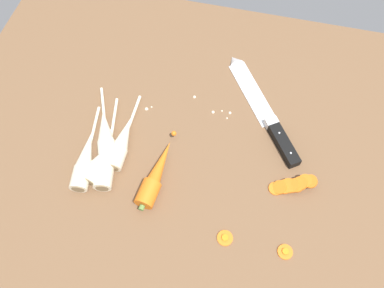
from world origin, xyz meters
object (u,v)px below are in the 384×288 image
(parsnip_front, at_px, (107,156))
(carrot_slice_stack, at_px, (292,185))
(whole_carrot, at_px, (156,175))
(parsnip_back, at_px, (105,135))
(parsnip_mid_right, at_px, (102,160))
(chefs_knife, at_px, (260,105))
(parsnip_mid_left, at_px, (122,142))
(carrot_slice_stray_near, at_px, (285,252))
(parsnip_outer, at_px, (85,160))
(carrot_slice_stray_mid, at_px, (225,238))

(parsnip_front, xyz_separation_m, carrot_slice_stack, (0.41, 0.03, -0.01))
(whole_carrot, height_order, parsnip_back, whole_carrot)
(whole_carrot, distance_m, carrot_slice_stack, 0.30)
(whole_carrot, xyz_separation_m, parsnip_mid_right, (-0.13, 0.01, -0.00))
(chefs_knife, height_order, parsnip_back, parsnip_back)
(chefs_knife, distance_m, whole_carrot, 0.31)
(whole_carrot, height_order, parsnip_mid_left, whole_carrot)
(carrot_slice_stray_near, bearing_deg, parsnip_outer, 168.39)
(chefs_knife, relative_size, carrot_slice_stack, 3.04)
(carrot_slice_stack, bearing_deg, carrot_slice_stray_near, -88.43)
(parsnip_outer, xyz_separation_m, carrot_slice_stray_mid, (0.34, -0.10, -0.02))
(chefs_knife, xyz_separation_m, carrot_slice_stack, (0.10, -0.20, 0.01))
(parsnip_back, bearing_deg, carrot_slice_stray_near, -20.78)
(parsnip_outer, bearing_deg, parsnip_front, 24.61)
(whole_carrot, height_order, parsnip_outer, whole_carrot)
(parsnip_back, height_order, carrot_slice_stray_mid, parsnip_back)
(parsnip_mid_left, distance_m, parsnip_back, 0.04)
(chefs_knife, bearing_deg, parsnip_outer, -145.65)
(parsnip_mid_right, distance_m, parsnip_back, 0.06)
(parsnip_back, relative_size, carrot_slice_stack, 1.99)
(parsnip_mid_right, distance_m, carrot_slice_stray_mid, 0.32)
(parsnip_mid_left, relative_size, parsnip_mid_right, 1.15)
(parsnip_mid_right, height_order, parsnip_outer, same)
(chefs_knife, relative_size, parsnip_mid_right, 1.70)
(parsnip_mid_right, bearing_deg, parsnip_back, 103.53)
(parsnip_mid_right, bearing_deg, carrot_slice_stack, 5.46)
(whole_carrot, xyz_separation_m, parsnip_mid_left, (-0.10, 0.06, -0.00))
(chefs_knife, relative_size, whole_carrot, 1.52)
(carrot_slice_stray_near, bearing_deg, whole_carrot, 162.20)
(chefs_knife, relative_size, parsnip_front, 1.27)
(parsnip_back, xyz_separation_m, parsnip_outer, (-0.02, -0.07, -0.00))
(parsnip_back, distance_m, carrot_slice_stack, 0.44)
(whole_carrot, bearing_deg, chefs_knife, 51.39)
(parsnip_outer, distance_m, carrot_slice_stray_mid, 0.35)
(whole_carrot, height_order, carrot_slice_stray_near, whole_carrot)
(chefs_knife, height_order, parsnip_outer, parsnip_outer)
(carrot_slice_stack, bearing_deg, parsnip_front, -176.04)
(chefs_knife, xyz_separation_m, carrot_slice_stray_mid, (-0.02, -0.34, -0.00))
(parsnip_front, bearing_deg, carrot_slice_stray_mid, -21.56)
(parsnip_front, height_order, carrot_slice_stack, parsnip_front)
(parsnip_mid_right, bearing_deg, parsnip_front, 58.73)
(parsnip_front, xyz_separation_m, parsnip_outer, (-0.04, -0.02, 0.00))
(chefs_knife, height_order, whole_carrot, whole_carrot)
(parsnip_front, distance_m, carrot_slice_stray_mid, 0.32)
(carrot_slice_stack, bearing_deg, parsnip_outer, -173.89)
(parsnip_mid_right, height_order, carrot_slice_stray_mid, parsnip_mid_right)
(parsnip_mid_left, xyz_separation_m, parsnip_mid_right, (-0.03, -0.05, 0.00))
(chefs_knife, distance_m, carrot_slice_stack, 0.22)
(whole_carrot, height_order, parsnip_front, whole_carrot)
(parsnip_mid_right, relative_size, parsnip_outer, 0.82)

